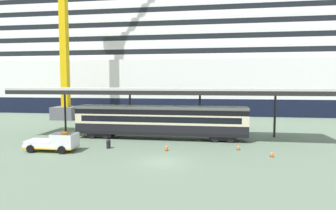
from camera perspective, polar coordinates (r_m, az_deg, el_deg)
The scene contains 10 objects.
ground_plane at distance 25.15m, azimuth -0.99°, elevation -11.59°, with size 400.00×400.00×0.00m, color slate.
cruise_ship at distance 72.78m, azimuth 7.89°, elevation 10.67°, with size 148.98×26.83×44.29m.
platform_canopy at distance 34.91m, azimuth -1.49°, elevation 3.07°, with size 38.27×6.14×6.33m.
train_carriage at distance 34.81m, azimuth -1.59°, elevation -3.19°, with size 21.15×2.81×4.11m.
service_truck at distance 30.98m, azimuth -21.84°, elevation -6.95°, with size 5.22×2.28×2.02m.
traffic_cone_near at distance 30.40m, azimuth 14.19°, elevation -8.30°, with size 0.36×0.36×0.62m.
traffic_cone_mid at distance 29.16m, azimuth -0.30°, elevation -8.54°, with size 0.36×0.36×0.78m.
traffic_cone_far at distance 28.57m, azimuth 20.44°, elevation -9.25°, with size 0.36×0.36×0.64m.
dockside_crane at distance 57.87m, azimuth -19.86°, elevation 16.22°, with size 14.79×4.40×61.40m.
quay_bollard at distance 30.76m, azimuth -12.05°, elevation -7.70°, with size 0.48×0.48×0.96m.
Camera 1 is at (3.91, -23.84, 7.00)m, focal length 29.89 mm.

